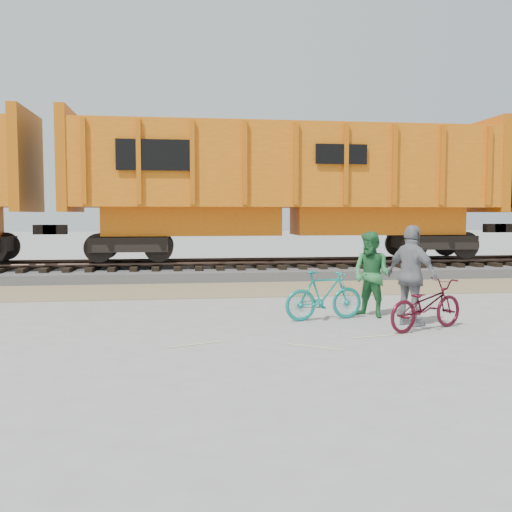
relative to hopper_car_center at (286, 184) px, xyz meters
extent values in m
plane|color=#9E9E99|center=(-2.27, -9.00, -3.01)|extent=(120.00, 120.00, 0.00)
cube|color=#97875D|center=(-2.27, -3.50, -3.00)|extent=(120.00, 3.00, 0.02)
cube|color=slate|center=(-2.27, 0.00, -2.86)|extent=(120.00, 4.00, 0.30)
cube|color=black|center=(-8.77, 0.00, -2.65)|extent=(0.22, 2.60, 0.12)
cube|color=black|center=(-2.27, 0.00, -2.65)|extent=(0.22, 2.60, 0.12)
cube|color=black|center=(4.23, 0.00, -2.65)|extent=(0.22, 2.60, 0.12)
cylinder|color=#382821|center=(-2.27, -0.72, -2.53)|extent=(120.00, 0.12, 0.12)
cylinder|color=#382821|center=(-2.27, 0.72, -2.53)|extent=(120.00, 0.12, 0.12)
cube|color=#BD5A0B|center=(-8.15, 0.00, 0.63)|extent=(0.30, 3.06, 3.10)
cube|color=black|center=(0.00, 0.00, -2.07)|extent=(11.20, 2.20, 0.80)
cube|color=orange|center=(0.00, 0.00, -1.22)|extent=(11.76, 1.65, 0.90)
cube|color=orange|center=(0.00, 0.00, 0.53)|extent=(14.00, 3.00, 2.60)
cube|color=#BD5A0B|center=(-6.85, 0.00, 0.63)|extent=(0.30, 3.06, 3.10)
cube|color=#BD5A0B|center=(6.85, 0.00, 0.63)|extent=(0.30, 3.06, 3.10)
cube|color=black|center=(-4.20, -1.58, 0.73)|extent=(2.20, 0.04, 0.90)
imported|color=#13877A|center=(-0.77, -8.04, -2.53)|extent=(1.63, 0.72, 0.95)
imported|color=#480B18|center=(0.75, -9.19, -2.56)|extent=(1.78, 1.22, 0.88)
imported|color=#2A763C|center=(0.23, -7.84, -2.17)|extent=(1.00, 1.03, 1.68)
imported|color=gray|center=(0.65, -8.79, -2.09)|extent=(0.90, 1.15, 1.82)
camera|label=1|loc=(-3.48, -18.52, -1.00)|focal=40.00mm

